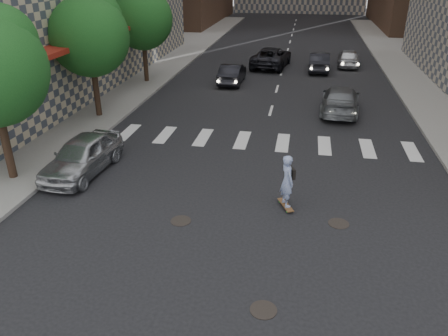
% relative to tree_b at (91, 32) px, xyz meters
% --- Properties ---
extents(ground, '(160.00, 160.00, 0.00)m').
position_rel_tree_b_xyz_m(ground, '(9.45, -11.14, -4.65)').
color(ground, black).
rests_on(ground, ground).
extents(sidewalk_left, '(13.00, 80.00, 0.15)m').
position_rel_tree_b_xyz_m(sidewalk_left, '(-5.05, 8.86, -4.57)').
color(sidewalk_left, gray).
rests_on(sidewalk_left, ground).
extents(tree_b, '(4.20, 4.20, 6.60)m').
position_rel_tree_b_xyz_m(tree_b, '(0.00, 0.00, 0.00)').
color(tree_b, '#382619').
rests_on(tree_b, sidewalk_left).
extents(tree_c, '(4.20, 4.20, 6.60)m').
position_rel_tree_b_xyz_m(tree_c, '(0.00, 8.00, 0.00)').
color(tree_c, '#382619').
rests_on(tree_c, sidewalk_left).
extents(manhole_a, '(0.70, 0.70, 0.02)m').
position_rel_tree_b_xyz_m(manhole_a, '(10.65, -13.64, -4.64)').
color(manhole_a, black).
rests_on(manhole_a, ground).
extents(manhole_b, '(0.70, 0.70, 0.02)m').
position_rel_tree_b_xyz_m(manhole_b, '(7.45, -9.94, -4.64)').
color(manhole_b, black).
rests_on(manhole_b, ground).
extents(manhole_c, '(0.70, 0.70, 0.02)m').
position_rel_tree_b_xyz_m(manhole_c, '(12.75, -9.14, -4.64)').
color(manhole_c, black).
rests_on(manhole_c, ground).
extents(skateboarder, '(0.71, 1.03, 2.03)m').
position_rel_tree_b_xyz_m(skateboarder, '(10.92, -8.35, -3.58)').
color(skateboarder, brown).
rests_on(skateboarder, ground).
extents(silver_sedan, '(2.14, 4.67, 1.55)m').
position_rel_tree_b_xyz_m(silver_sedan, '(2.45, -6.98, -3.87)').
color(silver_sedan, '#ACAFB3').
rests_on(silver_sedan, ground).
extents(traffic_car_a, '(1.50, 4.27, 1.41)m').
position_rel_tree_b_xyz_m(traffic_car_a, '(6.12, 8.86, -3.94)').
color(traffic_car_a, black).
rests_on(traffic_car_a, ground).
extents(traffic_car_b, '(2.54, 5.34, 1.50)m').
position_rel_tree_b_xyz_m(traffic_car_b, '(13.42, 3.31, -3.90)').
color(traffic_car_b, slate).
rests_on(traffic_car_b, ground).
extents(traffic_car_c, '(3.30, 6.06, 1.61)m').
position_rel_tree_b_xyz_m(traffic_car_c, '(8.43, 14.86, -3.84)').
color(traffic_car_c, black).
rests_on(traffic_car_c, ground).
extents(traffic_car_d, '(1.93, 4.33, 1.45)m').
position_rel_tree_b_xyz_m(traffic_car_d, '(14.81, 16.23, -3.92)').
color(traffic_car_d, silver).
rests_on(traffic_car_d, ground).
extents(traffic_car_e, '(1.61, 4.48, 1.47)m').
position_rel_tree_b_xyz_m(traffic_car_e, '(12.35, 14.03, -3.91)').
color(traffic_car_e, black).
rests_on(traffic_car_e, ground).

